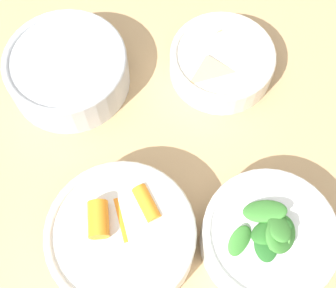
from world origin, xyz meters
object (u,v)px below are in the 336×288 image
(bowl_greens, at_px, (267,238))
(bowl_beans_hotdog, at_px, (68,71))
(bowl_carrots, at_px, (120,237))
(bowl_cookies, at_px, (222,61))

(bowl_greens, xyz_separation_m, bowl_beans_hotdog, (0.23, 0.26, -0.00))
(bowl_carrots, bearing_deg, bowl_beans_hotdog, 19.72)
(bowl_carrots, xyz_separation_m, bowl_cookies, (0.25, -0.13, -0.01))
(bowl_beans_hotdog, height_order, bowl_cookies, bowl_beans_hotdog)
(bowl_beans_hotdog, bearing_deg, bowl_greens, -132.32)
(bowl_beans_hotdog, distance_m, bowl_cookies, 0.22)
(bowl_greens, distance_m, bowl_beans_hotdog, 0.35)
(bowl_carrots, distance_m, bowl_beans_hotdog, 0.25)
(bowl_beans_hotdog, bearing_deg, bowl_carrots, -160.28)
(bowl_carrots, relative_size, bowl_cookies, 1.17)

